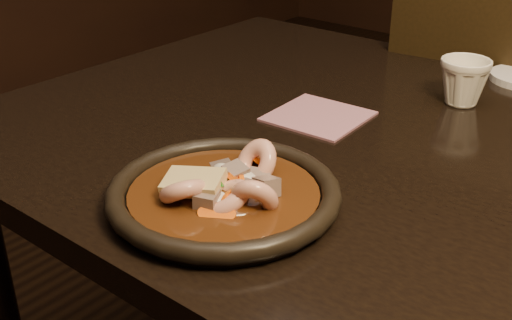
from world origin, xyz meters
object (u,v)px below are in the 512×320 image
Objects in this scene: table at (511,231)px; tea_cup at (464,80)px; plate at (224,195)px; chair at (501,142)px.

tea_cup is (-0.17, 0.20, 0.12)m from table.
chair is at bearing 86.50° from plate.
chair is 0.88m from plate.
table is 19.48× the size of tea_cup.
chair is 3.57× the size of plate.
plate is 3.40× the size of tea_cup.
table is 0.61m from chair.
tea_cup is (0.03, -0.36, 0.25)m from chair.
plate is at bearing 80.63° from chair.
chair is 0.44m from tea_cup.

